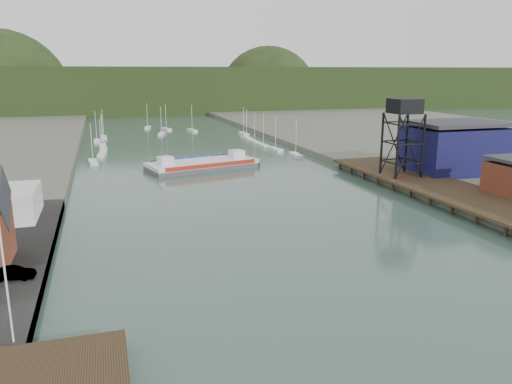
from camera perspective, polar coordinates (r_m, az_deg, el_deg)
ground at (r=46.69m, az=18.58°, el=-17.49°), size 600.00×600.00×0.00m
east_pier at (r=100.90m, az=21.07°, el=0.30°), size 14.00×70.00×2.45m
flagpole at (r=45.57m, az=-26.75°, el=-8.44°), size 0.16×0.16×12.00m
lift_tower at (r=108.16m, az=16.60°, el=8.87°), size 6.50×6.50×16.00m
blue_shed at (r=119.53m, az=21.82°, el=4.72°), size 20.50×14.50×11.30m
marina_sailboats at (r=173.67m, az=-8.84°, el=5.79°), size 57.71×92.65×0.90m
distant_hills at (r=334.11m, az=-13.84°, el=10.99°), size 500.00×120.00×80.00m
chain_ferry at (r=124.67m, az=-6.12°, el=3.17°), size 28.71×16.98×3.87m
car_west_b at (r=60.63m, az=-25.92°, el=-8.35°), size 4.47×2.08×1.42m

